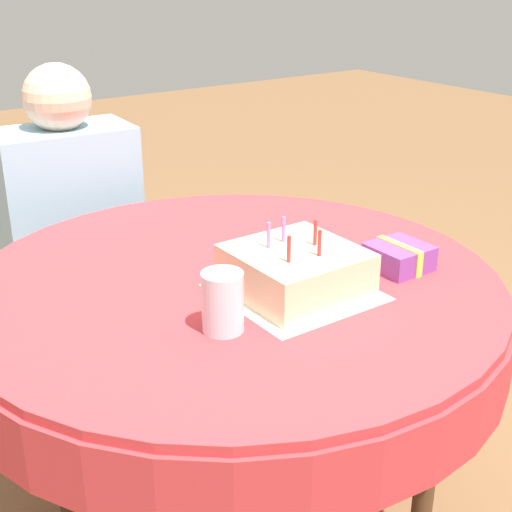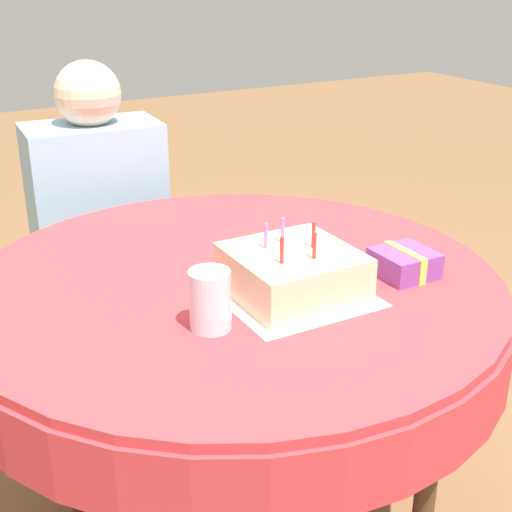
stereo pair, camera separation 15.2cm
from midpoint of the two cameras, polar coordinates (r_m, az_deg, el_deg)
name	(u,v)px [view 1 (the left image)]	position (r m, az deg, el deg)	size (l,w,h in m)	color
dining_table	(234,313)	(1.60, -4.51, -4.64)	(1.19, 1.19, 0.76)	#BC3338
chair	(68,261)	(2.42, -16.55, -0.45)	(0.45, 0.45, 0.89)	#4C331E
person	(71,213)	(2.27, -16.44, 3.31)	(0.42, 0.35, 1.13)	#DBB293
napkin	(295,292)	(1.49, 0.22, -2.97)	(0.29, 0.29, 0.00)	white
birthday_cake	(296,271)	(1.47, 0.22, -1.26)	(0.24, 0.24, 0.15)	beige
drinking_glass	(223,302)	(1.33, -5.98, -3.75)	(0.08, 0.08, 0.12)	silver
gift_box	(399,257)	(1.61, 8.73, -0.12)	(0.12, 0.13, 0.06)	#753D99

